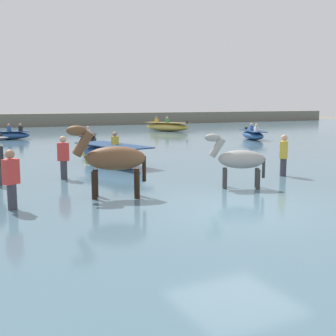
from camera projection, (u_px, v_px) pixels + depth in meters
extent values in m
plane|color=#756B56|center=(236.00, 223.00, 9.56)|extent=(120.00, 120.00, 0.00)
cube|color=#476675|center=(96.00, 162.00, 18.35)|extent=(90.00, 90.00, 0.32)
ellipsoid|color=gray|center=(241.00, 159.00, 11.73)|extent=(1.29, 1.04, 0.50)
cylinder|color=#31312F|center=(225.00, 185.00, 11.72)|extent=(0.12, 0.12, 0.85)
cylinder|color=#31312F|center=(224.00, 183.00, 12.02)|extent=(0.12, 0.12, 0.85)
cylinder|color=#31312F|center=(258.00, 185.00, 11.64)|extent=(0.12, 0.12, 0.85)
cylinder|color=#31312F|center=(257.00, 183.00, 11.94)|extent=(0.12, 0.12, 0.85)
cylinder|color=gray|center=(217.00, 147.00, 11.74)|extent=(0.50, 0.41, 0.58)
ellipsoid|color=gray|center=(213.00, 138.00, 11.72)|extent=(0.46, 0.38, 0.22)
cylinder|color=#31312F|center=(264.00, 168.00, 11.71)|extent=(0.08, 0.08, 0.54)
ellipsoid|color=brown|center=(116.00, 158.00, 10.53)|extent=(1.54, 1.01, 0.58)
cylinder|color=black|center=(95.00, 192.00, 10.43)|extent=(0.14, 0.14, 0.99)
cylinder|color=black|center=(96.00, 189.00, 10.78)|extent=(0.14, 0.14, 0.99)
cylinder|color=black|center=(137.00, 191.00, 10.52)|extent=(0.14, 0.14, 0.99)
cylinder|color=black|center=(137.00, 188.00, 10.87)|extent=(0.14, 0.14, 0.99)
cylinder|color=brown|center=(83.00, 143.00, 10.41)|extent=(0.58, 0.41, 0.67)
ellipsoid|color=brown|center=(77.00, 131.00, 10.36)|extent=(0.54, 0.38, 0.25)
cylinder|color=black|center=(144.00, 169.00, 10.63)|extent=(0.09, 0.09, 0.62)
ellipsoid|color=#28518E|center=(253.00, 135.00, 27.66)|extent=(1.96, 3.25, 0.53)
cube|color=navy|center=(253.00, 131.00, 27.62)|extent=(1.88, 3.12, 0.04)
cube|color=black|center=(246.00, 128.00, 29.07)|extent=(0.19, 0.17, 0.18)
cube|color=white|center=(256.00, 129.00, 26.73)|extent=(0.26, 0.31, 0.30)
sphere|color=beige|center=(256.00, 125.00, 26.70)|extent=(0.18, 0.18, 0.18)
cube|color=#3356A8|center=(251.00, 128.00, 27.58)|extent=(0.26, 0.31, 0.30)
sphere|color=beige|center=(251.00, 124.00, 27.55)|extent=(0.18, 0.18, 0.18)
ellipsoid|color=black|center=(89.00, 140.00, 24.61)|extent=(1.72, 2.76, 0.49)
cube|color=black|center=(88.00, 135.00, 24.57)|extent=(1.65, 2.65, 0.04)
cube|color=black|center=(87.00, 135.00, 23.33)|extent=(0.19, 0.17, 0.18)
cube|color=white|center=(88.00, 132.00, 24.54)|extent=(0.26, 0.31, 0.30)
sphere|color=tan|center=(88.00, 128.00, 24.51)|extent=(0.18, 0.18, 0.18)
ellipsoid|color=#28518E|center=(113.00, 155.00, 16.22)|extent=(2.07, 3.90, 0.72)
cube|color=navy|center=(112.00, 145.00, 16.16)|extent=(1.99, 3.75, 0.04)
cube|color=gold|center=(115.00, 140.00, 16.21)|extent=(0.23, 0.29, 0.30)
sphere|color=#A37556|center=(115.00, 134.00, 16.17)|extent=(0.18, 0.18, 0.18)
ellipsoid|color=#28518E|center=(9.00, 136.00, 27.62)|extent=(2.54, 1.15, 0.48)
cube|color=navy|center=(9.00, 132.00, 27.58)|extent=(2.44, 1.10, 0.04)
cube|color=#232328|center=(20.00, 129.00, 27.76)|extent=(0.28, 0.21, 0.30)
sphere|color=#A37556|center=(20.00, 125.00, 27.73)|extent=(0.18, 0.18, 0.18)
cube|color=#3356A8|center=(9.00, 129.00, 27.54)|extent=(0.28, 0.21, 0.30)
sphere|color=#A37556|center=(9.00, 125.00, 27.50)|extent=(0.18, 0.18, 0.18)
cube|color=black|center=(0.00, 135.00, 19.67)|extent=(0.18, 0.20, 0.18)
ellipsoid|color=gold|center=(167.00, 127.00, 35.75)|extent=(3.04, 4.11, 0.67)
cube|color=olive|center=(167.00, 123.00, 35.69)|extent=(2.92, 3.95, 0.04)
cube|color=black|center=(187.00, 122.00, 34.62)|extent=(0.20, 0.18, 0.18)
cube|color=gold|center=(157.00, 120.00, 36.36)|extent=(0.28, 0.31, 0.30)
sphere|color=#A37556|center=(157.00, 117.00, 36.32)|extent=(0.18, 0.18, 0.18)
cube|color=#388E51|center=(167.00, 121.00, 35.67)|extent=(0.28, 0.31, 0.30)
sphere|color=beige|center=(167.00, 118.00, 35.63)|extent=(0.18, 0.18, 0.18)
cylinder|color=#383842|center=(283.00, 172.00, 13.77)|extent=(0.20, 0.20, 0.88)
cube|color=gold|center=(284.00, 150.00, 13.67)|extent=(0.37, 0.36, 0.54)
sphere|color=tan|center=(284.00, 138.00, 13.61)|extent=(0.20, 0.20, 0.20)
cylinder|color=#383842|center=(13.00, 204.00, 9.41)|extent=(0.20, 0.20, 0.88)
cube|color=red|center=(11.00, 172.00, 9.31)|extent=(0.38, 0.32, 0.54)
sphere|color=#A37556|center=(10.00, 154.00, 9.25)|extent=(0.20, 0.20, 0.20)
cylinder|color=#383842|center=(64.00, 175.00, 13.21)|extent=(0.20, 0.20, 0.88)
cube|color=red|center=(63.00, 152.00, 13.11)|extent=(0.38, 0.32, 0.54)
sphere|color=tan|center=(63.00, 139.00, 13.05)|extent=(0.20, 0.20, 0.20)
sphere|color=yellow|center=(86.00, 153.00, 18.55)|extent=(0.34, 0.34, 0.34)
cylinder|color=black|center=(86.00, 144.00, 18.49)|extent=(0.04, 0.04, 0.44)
cube|color=#706B5B|center=(9.00, 122.00, 42.45)|extent=(80.00, 2.40, 1.57)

